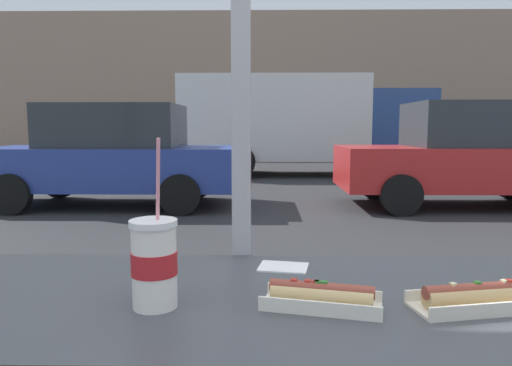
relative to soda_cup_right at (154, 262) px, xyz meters
name	(u,v)px	position (x,y,z in m)	size (l,w,h in m)	color
ground_plane	(261,196)	(0.15, 8.33, -1.09)	(60.00, 60.00, 0.00)	#2D2D30
sidewalk_strip	(254,331)	(0.15, 1.93, -1.01)	(16.00, 2.80, 0.16)	gray
building_facade_far	(263,86)	(0.15, 20.62, 2.08)	(28.00, 1.20, 6.35)	gray
soda_cup_right	(154,262)	(0.00, 0.00, 0.00)	(0.09, 0.09, 0.33)	white
hotdog_tray_near	(321,296)	(0.32, 0.00, -0.07)	(0.24, 0.14, 0.05)	silver
hotdog_tray_far	(478,297)	(0.63, 0.00, -0.07)	(0.27, 0.14, 0.05)	beige
napkin_wrapper	(283,267)	(0.26, 0.26, -0.09)	(0.12, 0.09, 0.00)	white
parked_car_blue	(113,155)	(-2.37, 7.12, -0.22)	(4.25, 1.95, 1.73)	#283D93
parked_car_red	(467,155)	(3.66, 7.12, -0.21)	(4.15, 1.92, 1.77)	red
box_truck	(300,121)	(1.24, 12.46, 0.43)	(6.83, 2.44, 2.73)	silver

